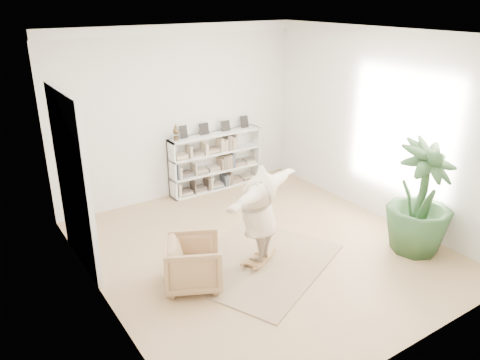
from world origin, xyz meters
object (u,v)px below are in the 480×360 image
(bookshelf, at_px, (215,162))
(houseplant, at_px, (421,198))
(armchair, at_px, (193,263))
(person, at_px, (259,211))
(rocker_board, at_px, (259,259))

(bookshelf, distance_m, houseplant, 4.54)
(armchair, relative_size, person, 0.42)
(person, distance_m, houseplant, 2.75)
(armchair, height_order, rocker_board, armchair)
(bookshelf, xyz_separation_m, rocker_board, (-1.06, -3.16, -0.57))
(bookshelf, height_order, rocker_board, bookshelf)
(rocker_board, height_order, houseplant, houseplant)
(armchair, distance_m, houseplant, 3.91)
(houseplant, bearing_deg, rocker_board, 155.71)
(person, bearing_deg, rocker_board, -114.58)
(bookshelf, bearing_deg, houseplant, -71.33)
(houseplant, bearing_deg, person, 155.71)
(person, bearing_deg, bookshelf, -133.07)
(bookshelf, xyz_separation_m, houseplant, (1.45, -4.29, 0.34))
(houseplant, bearing_deg, armchair, 162.52)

